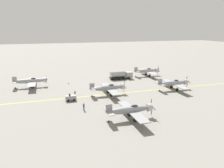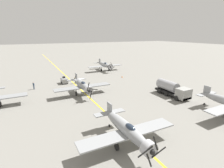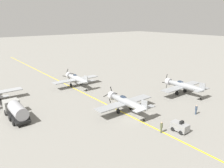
{
  "view_description": "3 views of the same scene",
  "coord_description": "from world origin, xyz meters",
  "px_view_note": "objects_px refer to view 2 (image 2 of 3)",
  "views": [
    {
      "loc": [
        54.62,
        -12.78,
        17.93
      ],
      "look_at": [
        0.54,
        4.45,
        3.0
      ],
      "focal_mm": 35.0,
      "sensor_mm": 36.0,
      "label": 1
    },
    {
      "loc": [
        11.07,
        38.16,
        12.68
      ],
      "look_at": [
        -6.27,
        4.08,
        1.53
      ],
      "focal_mm": 28.0,
      "sensor_mm": 36.0,
      "label": 2
    },
    {
      "loc": [
        -24.04,
        -23.89,
        16.28
      ],
      "look_at": [
        2.13,
        9.52,
        3.62
      ],
      "focal_mm": 35.0,
      "sensor_mm": 36.0,
      "label": 3
    }
  ],
  "objects_px": {
    "fuel_tanker": "(172,89)",
    "ground_crew_walking": "(34,85)",
    "traffic_cone": "(122,77)",
    "tow_tractor": "(64,80)",
    "airplane_mid_center": "(82,85)",
    "ground_crew_inspecting": "(75,80)",
    "airplane_far_center": "(127,129)",
    "airplane_near_left": "(105,65)"
  },
  "relations": [
    {
      "from": "fuel_tanker",
      "to": "ground_crew_walking",
      "type": "relative_size",
      "value": 4.59
    },
    {
      "from": "fuel_tanker",
      "to": "traffic_cone",
      "type": "distance_m",
      "value": 18.58
    },
    {
      "from": "tow_tractor",
      "to": "ground_crew_walking",
      "type": "xyz_separation_m",
      "value": [
        7.48,
        1.9,
        0.16
      ]
    },
    {
      "from": "ground_crew_walking",
      "to": "airplane_mid_center",
      "type": "bearing_deg",
      "value": 137.34
    },
    {
      "from": "ground_crew_inspecting",
      "to": "traffic_cone",
      "type": "height_order",
      "value": "ground_crew_inspecting"
    },
    {
      "from": "tow_tractor",
      "to": "ground_crew_walking",
      "type": "height_order",
      "value": "tow_tractor"
    },
    {
      "from": "fuel_tanker",
      "to": "ground_crew_inspecting",
      "type": "distance_m",
      "value": 24.13
    },
    {
      "from": "tow_tractor",
      "to": "ground_crew_inspecting",
      "type": "bearing_deg",
      "value": 150.57
    },
    {
      "from": "airplane_far_center",
      "to": "traffic_cone",
      "type": "xyz_separation_m",
      "value": [
        -15.96,
        -28.5,
        -1.74
      ]
    },
    {
      "from": "airplane_near_left",
      "to": "airplane_far_center",
      "type": "relative_size",
      "value": 1.0
    },
    {
      "from": "fuel_tanker",
      "to": "ground_crew_inspecting",
      "type": "relative_size",
      "value": 4.53
    },
    {
      "from": "airplane_far_center",
      "to": "ground_crew_walking",
      "type": "relative_size",
      "value": 6.88
    },
    {
      "from": "airplane_far_center",
      "to": "tow_tractor",
      "type": "height_order",
      "value": "airplane_far_center"
    },
    {
      "from": "traffic_cone",
      "to": "airplane_far_center",
      "type": "bearing_deg",
      "value": 60.75
    },
    {
      "from": "fuel_tanker",
      "to": "ground_crew_inspecting",
      "type": "xyz_separation_m",
      "value": [
        15.51,
        -18.48,
        -0.55
      ]
    },
    {
      "from": "airplane_mid_center",
      "to": "traffic_cone",
      "type": "height_order",
      "value": "airplane_mid_center"
    },
    {
      "from": "airplane_mid_center",
      "to": "fuel_tanker",
      "type": "distance_m",
      "value": 18.97
    },
    {
      "from": "airplane_far_center",
      "to": "ground_crew_walking",
      "type": "distance_m",
      "value": 29.21
    },
    {
      "from": "fuel_tanker",
      "to": "traffic_cone",
      "type": "xyz_separation_m",
      "value": [
        1.33,
        -18.49,
        -1.24
      ]
    },
    {
      "from": "ground_crew_walking",
      "to": "airplane_near_left",
      "type": "bearing_deg",
      "value": -153.59
    },
    {
      "from": "airplane_mid_center",
      "to": "traffic_cone",
      "type": "bearing_deg",
      "value": -145.0
    },
    {
      "from": "airplane_far_center",
      "to": "tow_tractor",
      "type": "xyz_separation_m",
      "value": [
        0.76,
        -29.91,
        -1.22
      ]
    },
    {
      "from": "airplane_mid_center",
      "to": "ground_crew_walking",
      "type": "bearing_deg",
      "value": -38.31
    },
    {
      "from": "airplane_mid_center",
      "to": "tow_tractor",
      "type": "relative_size",
      "value": 4.62
    },
    {
      "from": "airplane_far_center",
      "to": "fuel_tanker",
      "type": "xyz_separation_m",
      "value": [
        -17.28,
        -10.01,
        -0.5
      ]
    },
    {
      "from": "tow_tractor",
      "to": "ground_crew_inspecting",
      "type": "relative_size",
      "value": 1.47
    },
    {
      "from": "ground_crew_walking",
      "to": "traffic_cone",
      "type": "relative_size",
      "value": 3.17
    },
    {
      "from": "tow_tractor",
      "to": "ground_crew_inspecting",
      "type": "distance_m",
      "value": 2.91
    },
    {
      "from": "ground_crew_inspecting",
      "to": "airplane_near_left",
      "type": "bearing_deg",
      "value": -140.51
    },
    {
      "from": "fuel_tanker",
      "to": "tow_tractor",
      "type": "distance_m",
      "value": 26.87
    },
    {
      "from": "ground_crew_inspecting",
      "to": "airplane_far_center",
      "type": "bearing_deg",
      "value": 86.44
    },
    {
      "from": "tow_tractor",
      "to": "ground_crew_walking",
      "type": "relative_size",
      "value": 1.49
    },
    {
      "from": "airplane_mid_center",
      "to": "fuel_tanker",
      "type": "bearing_deg",
      "value": 154.04
    },
    {
      "from": "airplane_far_center",
      "to": "fuel_tanker",
      "type": "relative_size",
      "value": 1.5
    },
    {
      "from": "airplane_far_center",
      "to": "airplane_near_left",
      "type": "bearing_deg",
      "value": -101.81
    },
    {
      "from": "airplane_far_center",
      "to": "ground_crew_inspecting",
      "type": "relative_size",
      "value": 6.8
    },
    {
      "from": "traffic_cone",
      "to": "ground_crew_inspecting",
      "type": "bearing_deg",
      "value": 0.06
    },
    {
      "from": "ground_crew_inspecting",
      "to": "ground_crew_walking",
      "type": "bearing_deg",
      "value": 2.72
    },
    {
      "from": "airplane_mid_center",
      "to": "ground_crew_walking",
      "type": "xyz_separation_m",
      "value": [
        9.15,
        -8.43,
        -1.06
      ]
    },
    {
      "from": "ground_crew_walking",
      "to": "traffic_cone",
      "type": "height_order",
      "value": "ground_crew_walking"
    },
    {
      "from": "airplane_near_left",
      "to": "fuel_tanker",
      "type": "bearing_deg",
      "value": 82.42
    },
    {
      "from": "tow_tractor",
      "to": "traffic_cone",
      "type": "relative_size",
      "value": 4.73
    }
  ]
}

